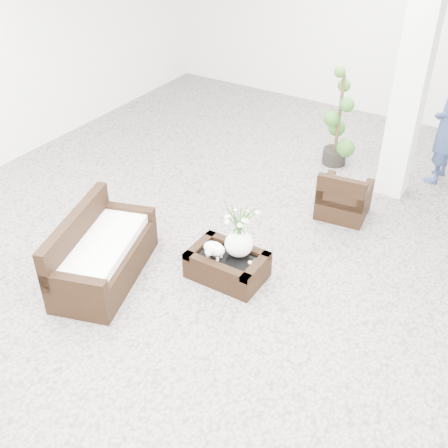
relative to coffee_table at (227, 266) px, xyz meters
The scene contains 10 objects.
ground 0.35m from the coffee_table, 119.36° to the left, with size 11.00×11.00×0.00m, color gray.
column 3.61m from the coffee_table, 71.14° to the left, with size 0.40×0.40×3.50m, color white.
coffee_table is the anchor object (origin of this frame).
sheep_figurine 0.30m from the coffee_table, 140.19° to the right, with size 0.28×0.23×0.21m, color white.
planter_narcissus 0.57m from the coffee_table, 45.00° to the left, with size 0.44×0.44×0.80m, color white, non-canonical shape.
tealight 0.35m from the coffee_table, ahead, with size 0.04×0.04×0.03m, color white.
armchair 2.17m from the coffee_table, 72.10° to the left, with size 0.67×0.64×0.71m, color black.
loveseat 1.50m from the coffee_table, 148.15° to the right, with size 1.58×0.76×0.84m, color black.
topiary 3.48m from the coffee_table, 90.56° to the left, with size 0.43×0.43×1.60m, color #265019, non-canonical shape.
shopper 4.16m from the coffee_table, 67.95° to the left, with size 0.67×0.44×1.84m, color navy.
Camera 1 is at (2.86, -4.69, 4.32)m, focal length 44.10 mm.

